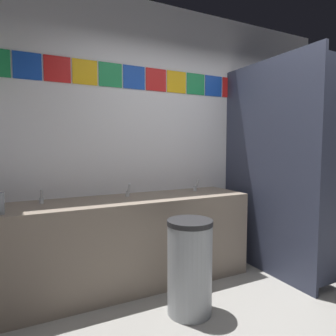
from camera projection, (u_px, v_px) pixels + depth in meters
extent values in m
cube|color=silver|center=(184.00, 138.00, 3.43)|extent=(4.01, 0.08, 2.88)
cube|color=#1947B7|center=(27.00, 66.00, 2.61)|extent=(0.24, 0.01, 0.24)
cube|color=red|center=(57.00, 69.00, 2.72)|extent=(0.24, 0.01, 0.24)
cube|color=yellow|center=(85.00, 72.00, 2.83)|extent=(0.24, 0.01, 0.24)
cube|color=#1E8C4C|center=(110.00, 75.00, 2.95)|extent=(0.24, 0.01, 0.24)
cube|color=#1947B7|center=(134.00, 77.00, 3.06)|extent=(0.24, 0.01, 0.24)
cube|color=red|center=(156.00, 80.00, 3.17)|extent=(0.24, 0.01, 0.24)
cube|color=yellow|center=(177.00, 82.00, 3.28)|extent=(0.24, 0.01, 0.24)
cube|color=#1E8C4C|center=(196.00, 84.00, 3.40)|extent=(0.24, 0.01, 0.24)
cube|color=#1947B7|center=(213.00, 86.00, 3.51)|extent=(0.24, 0.01, 0.24)
cube|color=red|center=(230.00, 88.00, 3.62)|extent=(0.24, 0.01, 0.24)
cube|color=yellow|center=(246.00, 90.00, 3.73)|extent=(0.24, 0.01, 0.24)
cube|color=#1E8C4C|center=(261.00, 91.00, 3.85)|extent=(0.24, 0.01, 0.24)
cube|color=#1947B7|center=(275.00, 93.00, 3.96)|extent=(0.24, 0.01, 0.24)
cube|color=red|center=(288.00, 94.00, 4.07)|extent=(0.24, 0.01, 0.24)
cube|color=yellow|center=(301.00, 96.00, 4.18)|extent=(0.24, 0.01, 0.24)
cube|color=gray|center=(132.00, 242.00, 2.86)|extent=(2.36, 0.60, 0.85)
cube|color=gray|center=(122.00, 198.00, 3.08)|extent=(2.36, 0.03, 0.08)
cylinder|color=silver|center=(43.00, 213.00, 2.45)|extent=(0.34, 0.34, 0.10)
cylinder|color=silver|center=(132.00, 205.00, 2.80)|extent=(0.34, 0.34, 0.10)
cylinder|color=silver|center=(202.00, 198.00, 3.15)|extent=(0.34, 0.34, 0.10)
cylinder|color=silver|center=(41.00, 201.00, 2.57)|extent=(0.04, 0.04, 0.05)
cylinder|color=silver|center=(42.00, 194.00, 2.52)|extent=(0.02, 0.06, 0.09)
cylinder|color=silver|center=(127.00, 194.00, 2.92)|extent=(0.04, 0.04, 0.05)
cylinder|color=silver|center=(129.00, 188.00, 2.87)|extent=(0.02, 0.06, 0.09)
cylinder|color=silver|center=(195.00, 189.00, 3.27)|extent=(0.04, 0.04, 0.05)
cylinder|color=silver|center=(197.00, 183.00, 3.22)|extent=(0.02, 0.06, 0.09)
cube|color=#33384C|center=(266.00, 168.00, 3.11)|extent=(0.04, 1.30, 2.24)
cylinder|color=silver|center=(322.00, 160.00, 2.54)|extent=(0.02, 0.02, 0.10)
cylinder|color=white|center=(289.00, 239.00, 3.63)|extent=(0.38, 0.38, 0.40)
torus|color=white|center=(289.00, 222.00, 3.62)|extent=(0.39, 0.39, 0.05)
cube|color=white|center=(276.00, 207.00, 3.79)|extent=(0.34, 0.17, 0.34)
cylinder|color=#999EA3|center=(190.00, 269.00, 2.37)|extent=(0.36, 0.36, 0.73)
cylinder|color=#262628|center=(190.00, 222.00, 2.34)|extent=(0.37, 0.37, 0.04)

